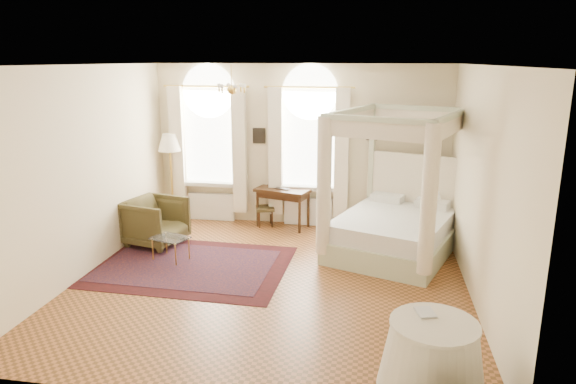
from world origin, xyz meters
name	(u,v)px	position (x,y,z in m)	size (l,w,h in m)	color
ground	(271,281)	(0.00, 0.00, 0.00)	(6.00, 6.00, 0.00)	#9E592E
room_walls	(270,157)	(0.00, 0.00, 1.98)	(6.00, 6.00, 6.00)	#F7E3BC
window_left	(209,152)	(-1.90, 2.87, 1.49)	(1.62, 0.27, 3.29)	white
window_right	(309,155)	(0.20, 2.87, 1.49)	(1.62, 0.27, 3.29)	white
chandelier	(232,88)	(-0.90, 1.20, 2.91)	(0.51, 0.45, 0.50)	gold
wall_pictures	(304,135)	(0.09, 2.97, 1.89)	(2.54, 0.03, 0.39)	black
canopy_bed	(393,223)	(1.90, 1.52, 0.58)	(2.57, 2.83, 2.55)	beige
nightstand	(431,225)	(2.65, 2.39, 0.30)	(0.42, 0.38, 0.60)	#34200E
nightstand_lamp	(435,197)	(2.67, 2.38, 0.85)	(0.26, 0.26, 0.38)	gold
writing_desk	(283,194)	(-0.30, 2.70, 0.70)	(1.20, 0.84, 0.81)	#34200E
laptop	(283,188)	(-0.29, 2.69, 0.83)	(0.30, 0.19, 0.02)	black
stool	(265,210)	(-0.68, 2.70, 0.34)	(0.45, 0.45, 0.41)	#483C1F
armchair	(156,222)	(-2.46, 1.27, 0.44)	(0.94, 0.97, 0.88)	#40371B
coffee_table	(170,240)	(-1.88, 0.57, 0.37)	(0.71, 0.60, 0.41)	white
floor_lamp	(170,147)	(-2.70, 2.70, 1.60)	(0.48, 0.48, 1.88)	gold
oriental_rug	(187,265)	(-1.52, 0.36, 0.01)	(3.41, 2.50, 0.01)	#400F11
side_table	(432,356)	(2.21, -2.36, 0.38)	(1.12, 1.12, 0.76)	white
book	(417,313)	(2.04, -2.20, 0.77)	(0.18, 0.24, 0.02)	black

